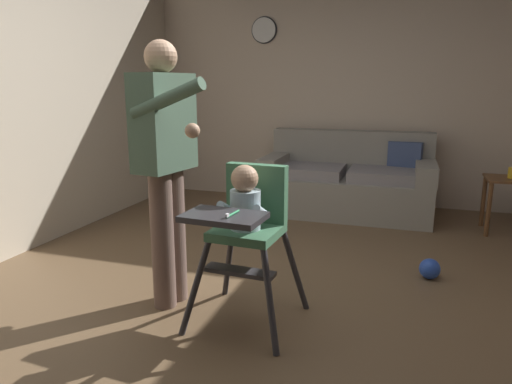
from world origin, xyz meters
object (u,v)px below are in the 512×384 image
object	(u,v)px
couch	(348,182)
high_chair	(247,215)
wall_clock	(264,30)
sippy_cup	(512,173)
side_table	(508,193)
adult_standing	(166,161)
toy_ball	(430,269)

from	to	relation	value
couch	high_chair	bearing A→B (deg)	-5.45
wall_clock	sippy_cup	bearing A→B (deg)	-16.12
couch	side_table	world-z (taller)	couch
wall_clock	high_chair	bearing A→B (deg)	-74.68
adult_standing	side_table	bearing A→B (deg)	53.55
high_chair	side_table	world-z (taller)	high_chair
high_chair	sippy_cup	world-z (taller)	high_chair
wall_clock	side_table	bearing A→B (deg)	-16.21
couch	high_chair	size ratio (longest dim) A/B	1.88
toy_ball	wall_clock	distance (m)	3.40
adult_standing	wall_clock	bearing A→B (deg)	104.80
side_table	sippy_cup	xyz separation A→B (m)	(0.02, 0.00, 0.19)
couch	sippy_cup	xyz separation A→B (m)	(1.51, -0.27, 0.24)
adult_standing	toy_ball	distance (m)	2.00
sippy_cup	wall_clock	distance (m)	3.04
high_chair	adult_standing	bearing A→B (deg)	-95.30
couch	adult_standing	size ratio (longest dim) A/B	1.10
high_chair	toy_ball	distance (m)	1.54
toy_ball	high_chair	bearing A→B (deg)	-136.69
high_chair	wall_clock	xyz separation A→B (m)	(-0.84, 3.08, 1.32)
couch	toy_ball	bearing A→B (deg)	26.01
couch	side_table	bearing A→B (deg)	79.60
toy_ball	wall_clock	xyz separation A→B (m)	(-1.88, 2.10, 1.89)
adult_standing	side_table	distance (m)	3.24
adult_standing	high_chair	bearing A→B (deg)	-0.10
couch	toy_ball	xyz separation A→B (m)	(0.79, -1.62, -0.26)
adult_standing	toy_ball	size ratio (longest dim) A/B	10.90
toy_ball	adult_standing	bearing A→B (deg)	-150.46
sippy_cup	wall_clock	world-z (taller)	wall_clock
couch	toy_ball	world-z (taller)	couch
high_chair	wall_clock	distance (m)	3.45
wall_clock	toy_ball	bearing A→B (deg)	-48.11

